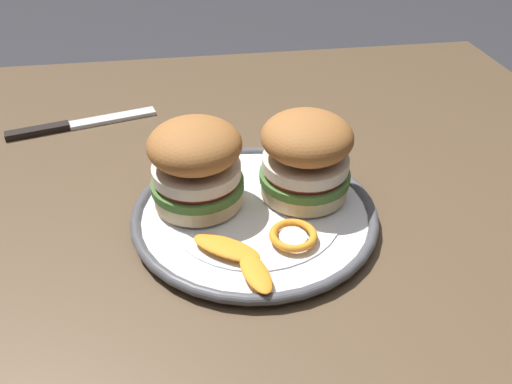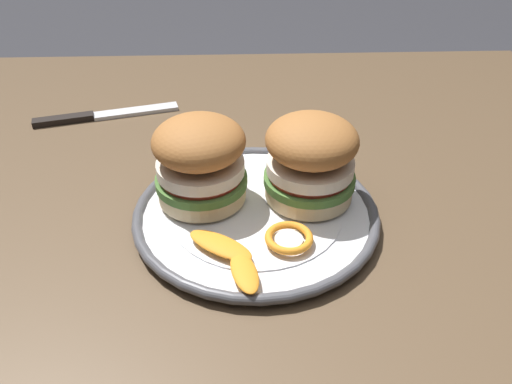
{
  "view_description": "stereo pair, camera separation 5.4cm",
  "coord_description": "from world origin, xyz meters",
  "px_view_note": "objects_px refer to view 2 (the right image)",
  "views": [
    {
      "loc": [
        0.0,
        0.45,
        1.1
      ],
      "look_at": [
        -0.07,
        -0.02,
        0.77
      ],
      "focal_mm": 36.56,
      "sensor_mm": 36.0,
      "label": 1
    },
    {
      "loc": [
        -0.05,
        0.45,
        1.1
      ],
      "look_at": [
        -0.07,
        -0.02,
        0.77
      ],
      "focal_mm": 36.56,
      "sensor_mm": 36.0,
      "label": 2
    }
  ],
  "objects_px": {
    "sandwich_half_right": "(311,158)",
    "table_knife": "(97,116)",
    "dinner_plate": "(256,214)",
    "sandwich_half_left": "(200,160)",
    "dining_table": "(199,288)"
  },
  "relations": [
    {
      "from": "dinner_plate",
      "to": "table_knife",
      "type": "distance_m",
      "value": 0.35
    },
    {
      "from": "sandwich_half_left",
      "to": "table_knife",
      "type": "distance_m",
      "value": 0.3
    },
    {
      "from": "sandwich_half_right",
      "to": "table_knife",
      "type": "distance_m",
      "value": 0.39
    },
    {
      "from": "dinner_plate",
      "to": "sandwich_half_right",
      "type": "height_order",
      "value": "sandwich_half_right"
    },
    {
      "from": "dining_table",
      "to": "table_knife",
      "type": "height_order",
      "value": "table_knife"
    },
    {
      "from": "dining_table",
      "to": "dinner_plate",
      "type": "bearing_deg",
      "value": -164.82
    },
    {
      "from": "dining_table",
      "to": "table_knife",
      "type": "relative_size",
      "value": 5.54
    },
    {
      "from": "sandwich_half_left",
      "to": "sandwich_half_right",
      "type": "distance_m",
      "value": 0.12
    },
    {
      "from": "table_knife",
      "to": "dining_table",
      "type": "bearing_deg",
      "value": 120.62
    },
    {
      "from": "dining_table",
      "to": "sandwich_half_right",
      "type": "distance_m",
      "value": 0.21
    },
    {
      "from": "sandwich_half_left",
      "to": "sandwich_half_right",
      "type": "xyz_separation_m",
      "value": [
        -0.12,
        0.0,
        0.0
      ]
    },
    {
      "from": "sandwich_half_left",
      "to": "table_knife",
      "type": "height_order",
      "value": "sandwich_half_left"
    },
    {
      "from": "sandwich_half_left",
      "to": "dinner_plate",
      "type": "bearing_deg",
      "value": 158.3
    },
    {
      "from": "dinner_plate",
      "to": "sandwich_half_left",
      "type": "height_order",
      "value": "sandwich_half_left"
    },
    {
      "from": "dinner_plate",
      "to": "sandwich_half_left",
      "type": "xyz_separation_m",
      "value": [
        0.06,
        -0.02,
        0.06
      ]
    }
  ]
}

